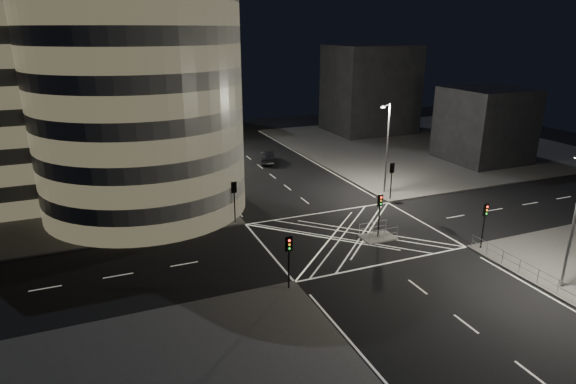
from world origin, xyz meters
name	(u,v)px	position (x,y,z in m)	size (l,w,h in m)	color
ground	(350,235)	(0.00, 0.00, 0.00)	(120.00, 120.00, 0.00)	black
sidewalk_far_left	(23,187)	(-29.00, 27.00, 0.07)	(42.00, 42.00, 0.15)	#4B4846
sidewalk_far_right	(425,144)	(29.00, 27.00, 0.07)	(42.00, 42.00, 0.15)	#4B4846
central_island	(378,237)	(2.00, -1.50, 0.07)	(3.00, 2.00, 0.15)	slate
office_tower_curved	(84,82)	(-20.74, 18.74, 12.65)	(30.00, 29.00, 27.20)	gray
office_block_rear	(75,78)	(-22.00, 42.00, 11.15)	(24.00, 16.00, 22.00)	gray
building_right_far	(370,89)	(26.00, 40.00, 7.65)	(14.00, 12.00, 15.00)	black
building_right_near	(485,125)	(30.00, 16.00, 5.15)	(10.00, 10.00, 10.00)	black
building_far_end	(181,78)	(-4.00, 58.00, 9.00)	(18.00, 8.00, 18.00)	black
tree_a	(210,178)	(-10.50, 9.00, 4.14)	(4.23, 4.23, 6.43)	black
tree_b	(197,158)	(-10.50, 15.00, 4.62)	(4.75, 4.75, 7.21)	black
tree_c	(186,143)	(-10.50, 21.00, 4.99)	(4.80, 4.80, 7.61)	black
tree_d	(177,131)	(-10.50, 27.00, 5.32)	(4.26, 4.26, 7.64)	black
tree_e	(170,129)	(-10.50, 33.00, 4.51)	(3.62, 3.62, 6.46)	black
traffic_signal_fl	(234,194)	(-8.80, 6.80, 2.91)	(0.55, 0.22, 4.00)	black
traffic_signal_nl	(289,253)	(-8.80, -6.80, 2.91)	(0.55, 0.22, 4.00)	black
traffic_signal_fr	(392,174)	(8.80, 6.80, 2.91)	(0.55, 0.22, 4.00)	black
traffic_signal_nr	(485,217)	(8.80, -6.80, 2.91)	(0.55, 0.22, 4.00)	black
traffic_signal_island	(380,208)	(2.00, -1.50, 2.91)	(0.55, 0.22, 4.00)	black
street_lamp_left_near	(213,155)	(-9.44, 12.00, 5.54)	(1.25, 0.25, 10.00)	slate
street_lamp_left_far	(181,125)	(-9.44, 30.00, 5.54)	(1.25, 0.25, 10.00)	slate
street_lamp_right_far	(387,146)	(9.44, 9.00, 5.54)	(1.25, 0.25, 10.00)	slate
street_lamp_right_near	(574,217)	(9.44, -14.00, 5.54)	(1.25, 0.25, 10.00)	slate
railing_near_right	(529,271)	(8.30, -12.15, 0.70)	(0.06, 11.70, 1.10)	slate
railing_island_south	(384,235)	(2.00, -2.40, 0.70)	(2.80, 0.06, 1.10)	slate
railing_island_north	(373,227)	(2.00, -0.60, 0.70)	(2.80, 0.06, 1.10)	slate
sedan	(267,157)	(1.50, 26.17, 0.84)	(1.78, 5.10, 1.68)	black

